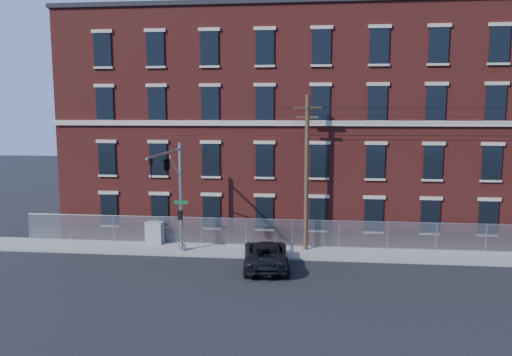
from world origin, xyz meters
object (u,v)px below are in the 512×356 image
object	(u,v)px
traffic_signal_mast	(170,175)
utility_cabinet	(155,233)
utility_pole_near	(307,170)
pickup_truck	(266,254)

from	to	relation	value
traffic_signal_mast	utility_cabinet	size ratio (longest dim) A/B	4.69
utility_pole_near	pickup_truck	bearing A→B (deg)	-123.24
utility_cabinet	utility_pole_near	bearing A→B (deg)	7.13
traffic_signal_mast	utility_pole_near	xyz separation A→B (m)	(8.00, 3.42, -0.05)
utility_pole_near	pickup_truck	size ratio (longest dim) A/B	1.81
utility_cabinet	traffic_signal_mast	bearing A→B (deg)	-49.96
pickup_truck	utility_pole_near	bearing A→B (deg)	-129.11
utility_pole_near	utility_cabinet	world-z (taller)	utility_pole_near
traffic_signal_mast	pickup_truck	xyz separation A→B (m)	(5.68, -0.12, -4.62)
traffic_signal_mast	pickup_truck	distance (m)	7.33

